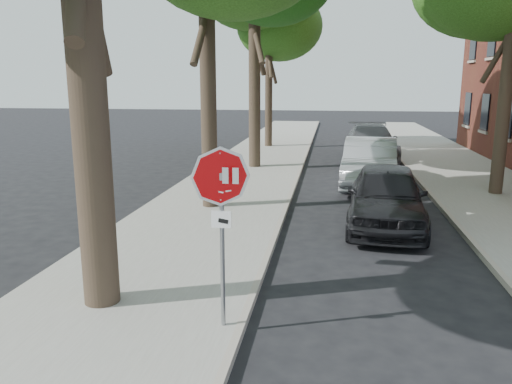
% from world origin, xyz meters
% --- Properties ---
extents(ground, '(120.00, 120.00, 0.00)m').
position_xyz_m(ground, '(0.00, 0.00, 0.00)').
color(ground, black).
rests_on(ground, ground).
extents(sidewalk_left, '(4.00, 55.00, 0.12)m').
position_xyz_m(sidewalk_left, '(-2.50, 12.00, 0.06)').
color(sidewalk_left, gray).
rests_on(sidewalk_left, ground).
extents(sidewalk_right, '(4.00, 55.00, 0.12)m').
position_xyz_m(sidewalk_right, '(6.00, 12.00, 0.06)').
color(sidewalk_right, gray).
rests_on(sidewalk_right, ground).
extents(curb_left, '(0.12, 55.00, 0.13)m').
position_xyz_m(curb_left, '(-0.45, 12.00, 0.07)').
color(curb_left, '#9E9384').
rests_on(curb_left, ground).
extents(curb_right, '(0.12, 55.00, 0.13)m').
position_xyz_m(curb_right, '(3.95, 12.00, 0.07)').
color(curb_right, '#9E9384').
rests_on(curb_right, ground).
extents(stop_sign, '(0.76, 0.34, 2.61)m').
position_xyz_m(stop_sign, '(-0.70, -0.03, 1.95)').
color(stop_sign, gray).
rests_on(stop_sign, sidewalk_left).
extents(tree_far, '(5.29, 4.91, 9.33)m').
position_xyz_m(tree_far, '(-2.72, 21.11, 7.21)').
color(tree_far, black).
rests_on(tree_far, sidewalk_left).
extents(car_a, '(2.19, 4.73, 1.57)m').
position_xyz_m(car_a, '(2.17, 5.99, 0.78)').
color(car_a, black).
rests_on(car_a, ground).
extents(car_b, '(2.19, 5.17, 1.66)m').
position_xyz_m(car_b, '(2.12, 11.11, 0.83)').
color(car_b, '#A5A7AD').
rests_on(car_b, ground).
extents(car_c, '(2.35, 5.64, 1.63)m').
position_xyz_m(car_c, '(2.60, 17.47, 0.82)').
color(car_c, '#505156').
rests_on(car_c, ground).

